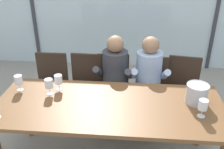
{
  "coord_description": "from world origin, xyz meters",
  "views": [
    {
      "loc": [
        0.21,
        -2.06,
        2.15
      ],
      "look_at": [
        0.0,
        0.35,
        0.91
      ],
      "focal_mm": 40.37,
      "sensor_mm": 36.0,
      "label": 1
    }
  ],
  "objects": [
    {
      "name": "wine_glass_center_pour",
      "position": [
        0.86,
        -0.12,
        0.88
      ],
      "size": [
        0.08,
        0.08,
        0.17
      ],
      "color": "silver",
      "rests_on": "dining_table"
    },
    {
      "name": "dining_table",
      "position": [
        0.0,
        0.0,
        0.68
      ],
      "size": [
        2.26,
        0.91,
        0.76
      ],
      "color": "brown",
      "rests_on": "ground"
    },
    {
      "name": "chair_near_curtain",
      "position": [
        -0.88,
        0.86,
        0.51
      ],
      "size": [
        0.45,
        0.45,
        0.87
      ],
      "rotation": [
        0.0,
        0.0,
        0.01
      ],
      "color": "#332319",
      "rests_on": "ground"
    },
    {
      "name": "person_pale_blue_shirt",
      "position": [
        0.43,
        0.73,
        0.68
      ],
      "size": [
        0.47,
        0.62,
        1.19
      ],
      "rotation": [
        0.0,
        0.0,
        0.02
      ],
      "color": "#9EB2D1",
      "rests_on": "ground"
    },
    {
      "name": "chair_center",
      "position": [
        -0.03,
        0.89,
        0.51
      ],
      "size": [
        0.46,
        0.46,
        0.87
      ],
      "rotation": [
        0.0,
        0.0,
        0.04
      ],
      "color": "#332319",
      "rests_on": "ground"
    },
    {
      "name": "wine_glass_near_bucket",
      "position": [
        -0.56,
        0.24,
        0.88
      ],
      "size": [
        0.08,
        0.08,
        0.17
      ],
      "color": "silver",
      "rests_on": "dining_table"
    },
    {
      "name": "window_mullion_right",
      "position": [
        1.68,
        2.56,
        1.3
      ],
      "size": [
        0.06,
        0.06,
        2.6
      ],
      "primitive_type": "cube",
      "color": "#38383D",
      "rests_on": "ground"
    },
    {
      "name": "chair_left_of_center",
      "position": [
        -0.4,
        0.87,
        0.51
      ],
      "size": [
        0.46,
        0.46,
        0.87
      ],
      "rotation": [
        0.0,
        0.0,
        -0.04
      ],
      "color": "#332319",
      "rests_on": "ground"
    },
    {
      "name": "ice_bucket_primary",
      "position": [
        0.85,
        0.11,
        0.86
      ],
      "size": [
        0.22,
        0.22,
        0.2
      ],
      "color": "#B7B7BC",
      "rests_on": "dining_table"
    },
    {
      "name": "wine_glass_spare_empty",
      "position": [
        -0.98,
        0.19,
        0.88
      ],
      "size": [
        0.08,
        0.08,
        0.17
      ],
      "color": "silver",
      "rests_on": "dining_table"
    },
    {
      "name": "ground",
      "position": [
        0.0,
        1.0,
        0.0
      ],
      "size": [
        14.0,
        14.0,
        0.0
      ],
      "primitive_type": "plane",
      "color": "#9E9384"
    },
    {
      "name": "wine_glass_by_right_taster",
      "position": [
        -0.64,
        0.14,
        0.88
      ],
      "size": [
        0.08,
        0.08,
        0.17
      ],
      "color": "silver",
      "rests_on": "dining_table"
    },
    {
      "name": "chair_right_of_center",
      "position": [
        0.48,
        0.85,
        0.51
      ],
      "size": [
        0.46,
        0.46,
        0.87
      ],
      "rotation": [
        0.0,
        0.0,
        -0.04
      ],
      "color": "#332319",
      "rests_on": "ground"
    },
    {
      "name": "person_charcoal_jacket",
      "position": [
        -0.01,
        0.73,
        0.68
      ],
      "size": [
        0.49,
        0.63,
        1.19
      ],
      "rotation": [
        0.0,
        0.0,
        -0.08
      ],
      "color": "#38383D",
      "rests_on": "ground"
    },
    {
      "name": "chair_near_window_right",
      "position": [
        0.89,
        0.89,
        0.51
      ],
      "size": [
        0.5,
        0.5,
        0.87
      ],
      "rotation": [
        0.0,
        0.0,
        -0.15
      ],
      "color": "#332319",
      "rests_on": "ground"
    }
  ]
}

